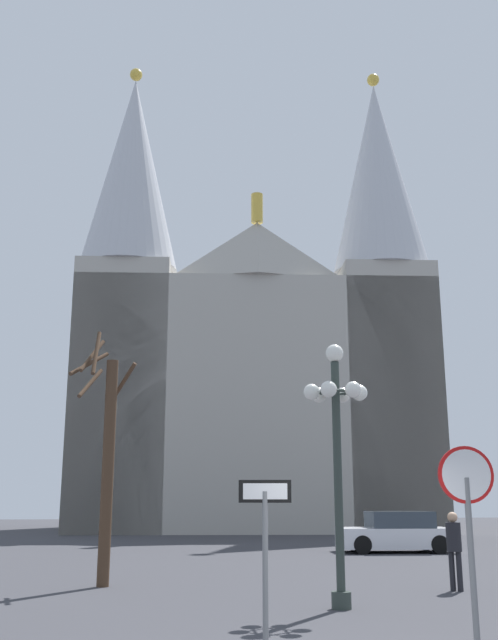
{
  "coord_description": "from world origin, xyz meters",
  "views": [
    {
      "loc": [
        -2.28,
        -7.56,
        1.98
      ],
      "look_at": [
        1.17,
        19.05,
        8.49
      ],
      "focal_mm": 40.8,
      "sensor_mm": 36.0,
      "label": 1
    }
  ],
  "objects_px": {
    "stop_sign": "(468,509)",
    "one_way_arrow_sign": "(265,545)",
    "bare_tree": "(106,455)",
    "street_lamp": "(337,434)",
    "parked_car_near_white": "(396,533)",
    "cathedral": "(254,371)",
    "pedestrian_walking": "(454,543)"
  },
  "relations": [
    {
      "from": "bare_tree",
      "to": "parked_car_near_white",
      "type": "distance_m",
      "value": 13.61
    },
    {
      "from": "cathedral",
      "to": "street_lamp",
      "type": "xyz_separation_m",
      "value": [
        -2.62,
        -30.82,
        -6.46
      ]
    },
    {
      "from": "pedestrian_walking",
      "to": "parked_car_near_white",
      "type": "bearing_deg",
      "value": 77.99
    },
    {
      "from": "bare_tree",
      "to": "street_lamp",
      "type": "bearing_deg",
      "value": -41.01
    },
    {
      "from": "street_lamp",
      "to": "bare_tree",
      "type": "relative_size",
      "value": 0.82
    },
    {
      "from": "cathedral",
      "to": "parked_car_near_white",
      "type": "relative_size",
      "value": 6.96
    },
    {
      "from": "stop_sign",
      "to": "street_lamp",
      "type": "xyz_separation_m",
      "value": [
        -0.55,
        4.48,
        1.31
      ]
    },
    {
      "from": "one_way_arrow_sign",
      "to": "street_lamp",
      "type": "xyz_separation_m",
      "value": [
        2.07,
        4.52,
        1.72
      ]
    },
    {
      "from": "one_way_arrow_sign",
      "to": "bare_tree",
      "type": "height_order",
      "value": "bare_tree"
    },
    {
      "from": "cathedral",
      "to": "stop_sign",
      "type": "xyz_separation_m",
      "value": [
        -2.07,
        -35.3,
        -7.77
      ]
    },
    {
      "from": "cathedral",
      "to": "one_way_arrow_sign",
      "type": "bearing_deg",
      "value": -97.57
    },
    {
      "from": "stop_sign",
      "to": "one_way_arrow_sign",
      "type": "distance_m",
      "value": 2.66
    },
    {
      "from": "cathedral",
      "to": "one_way_arrow_sign",
      "type": "distance_m",
      "value": 36.58
    },
    {
      "from": "cathedral",
      "to": "bare_tree",
      "type": "xyz_separation_m",
      "value": [
        -7.17,
        -26.87,
        -6.66
      ]
    },
    {
      "from": "parked_car_near_white",
      "to": "street_lamp",
      "type": "bearing_deg",
      "value": -112.55
    },
    {
      "from": "one_way_arrow_sign",
      "to": "pedestrian_walking",
      "type": "height_order",
      "value": "one_way_arrow_sign"
    },
    {
      "from": "parked_car_near_white",
      "to": "pedestrian_walking",
      "type": "bearing_deg",
      "value": -102.01
    },
    {
      "from": "one_way_arrow_sign",
      "to": "bare_tree",
      "type": "xyz_separation_m",
      "value": [
        -2.47,
        8.48,
        1.52
      ]
    },
    {
      "from": "street_lamp",
      "to": "bare_tree",
      "type": "height_order",
      "value": "bare_tree"
    },
    {
      "from": "bare_tree",
      "to": "pedestrian_walking",
      "type": "distance_m",
      "value": 8.08
    },
    {
      "from": "street_lamp",
      "to": "bare_tree",
      "type": "xyz_separation_m",
      "value": [
        -4.55,
        3.95,
        -0.2
      ]
    },
    {
      "from": "stop_sign",
      "to": "parked_car_near_white",
      "type": "xyz_separation_m",
      "value": [
        4.84,
        17.46,
        -1.14
      ]
    },
    {
      "from": "cathedral",
      "to": "street_lamp",
      "type": "relative_size",
      "value": 5.94
    },
    {
      "from": "stop_sign",
      "to": "parked_car_near_white",
      "type": "relative_size",
      "value": 0.63
    },
    {
      "from": "bare_tree",
      "to": "parked_car_near_white",
      "type": "xyz_separation_m",
      "value": [
        9.94,
        9.02,
        -2.25
      ]
    },
    {
      "from": "bare_tree",
      "to": "parked_car_near_white",
      "type": "bearing_deg",
      "value": 42.24
    },
    {
      "from": "street_lamp",
      "to": "parked_car_near_white",
      "type": "height_order",
      "value": "street_lamp"
    },
    {
      "from": "one_way_arrow_sign",
      "to": "parked_car_near_white",
      "type": "relative_size",
      "value": 0.52
    },
    {
      "from": "pedestrian_walking",
      "to": "cathedral",
      "type": "bearing_deg",
      "value": 90.92
    },
    {
      "from": "street_lamp",
      "to": "pedestrian_walking",
      "type": "relative_size",
      "value": 2.96
    },
    {
      "from": "stop_sign",
      "to": "street_lamp",
      "type": "distance_m",
      "value": 4.7
    },
    {
      "from": "cathedral",
      "to": "one_way_arrow_sign",
      "type": "height_order",
      "value": "cathedral"
    }
  ]
}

